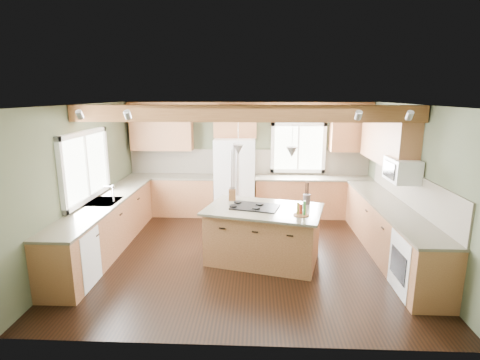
{
  "coord_description": "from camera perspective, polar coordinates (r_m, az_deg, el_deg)",
  "views": [
    {
      "loc": [
        0.19,
        -6.18,
        2.77
      ],
      "look_at": [
        -0.1,
        0.3,
        1.27
      ],
      "focal_mm": 28.0,
      "sensor_mm": 36.0,
      "label": 1
    }
  ],
  "objects": [
    {
      "name": "wall_back",
      "position": [
        8.81,
        1.31,
        3.38
      ],
      "size": [
        5.6,
        0.0,
        5.6
      ],
      "primitive_type": "plane",
      "rotation": [
        1.57,
        0.0,
        0.0
      ],
      "color": "#484E37",
      "rests_on": "ground"
    },
    {
      "name": "wall_right",
      "position": [
        6.87,
        24.84,
        -0.58
      ],
      "size": [
        0.0,
        5.0,
        5.0
      ],
      "primitive_type": "plane",
      "rotation": [
        1.57,
        0.0,
        -1.57
      ],
      "color": "#484E37",
      "rests_on": "ground"
    },
    {
      "name": "base_cab_left",
      "position": [
        7.18,
        -19.73,
        -6.75
      ],
      "size": [
        0.6,
        3.7,
        0.88
      ],
      "primitive_type": "cube",
      "color": "brown",
      "rests_on": "floor"
    },
    {
      "name": "refrigerator",
      "position": [
        8.52,
        -0.77,
        0.32
      ],
      "size": [
        0.9,
        0.74,
        1.8
      ],
      "primitive_type": "cube",
      "color": "white",
      "rests_on": "floor"
    },
    {
      "name": "microwave",
      "position": [
        6.69,
        23.46,
        1.41
      ],
      "size": [
        0.4,
        0.7,
        0.38
      ],
      "primitive_type": "cube",
      "color": "white",
      "rests_on": "wall_right"
    },
    {
      "name": "cooktop",
      "position": [
        6.26,
        2.31,
        -4.1
      ],
      "size": [
        0.87,
        0.68,
        0.02
      ],
      "primitive_type": "cube",
      "rotation": [
        0.0,
        0.0,
        -0.25
      ],
      "color": "black",
      "rests_on": "island_top"
    },
    {
      "name": "pendant_right",
      "position": [
        5.93,
        7.9,
        4.24
      ],
      "size": [
        0.18,
        0.18,
        0.16
      ],
      "primitive_type": "cone",
      "rotation": [
        3.14,
        0.0,
        0.0
      ],
      "color": "#B2B2B7",
      "rests_on": "ceiling"
    },
    {
      "name": "counter_back_left",
      "position": [
        8.81,
        -10.46,
        0.52
      ],
      "size": [
        2.06,
        0.64,
        0.04
      ],
      "primitive_type": "cube",
      "color": "#4C4638",
      "rests_on": "base_cab_back_left"
    },
    {
      "name": "upper_cab_back_left",
      "position": [
        8.82,
        -11.84,
        7.38
      ],
      "size": [
        1.4,
        0.35,
        0.9
      ],
      "primitive_type": "cube",
      "color": "brown",
      "rests_on": "wall_back"
    },
    {
      "name": "upper_cab_right",
      "position": [
        7.54,
        21.54,
        5.85
      ],
      "size": [
        0.35,
        2.2,
        0.9
      ],
      "primitive_type": "cube",
      "color": "brown",
      "rests_on": "wall_right"
    },
    {
      "name": "island_top",
      "position": [
        6.24,
        3.62,
        -4.48
      ],
      "size": [
        2.12,
        1.63,
        0.04
      ],
      "primitive_type": "cube",
      "rotation": [
        0.0,
        0.0,
        -0.25
      ],
      "color": "#4C4638",
      "rests_on": "island"
    },
    {
      "name": "base_cab_back_left",
      "position": [
        8.92,
        -10.34,
        -2.36
      ],
      "size": [
        2.02,
        0.6,
        0.88
      ],
      "primitive_type": "cube",
      "color": "brown",
      "rests_on": "floor"
    },
    {
      "name": "upper_cab_back_corner",
      "position": [
        8.8,
        16.57,
        7.11
      ],
      "size": [
        0.9,
        0.35,
        0.9
      ],
      "primitive_type": "cube",
      "color": "brown",
      "rests_on": "wall_back"
    },
    {
      "name": "base_cab_right",
      "position": [
        7.04,
        21.75,
        -7.29
      ],
      "size": [
        0.6,
        3.7,
        0.88
      ],
      "primitive_type": "cube",
      "color": "brown",
      "rests_on": "floor"
    },
    {
      "name": "faucet",
      "position": [
        6.93,
        -18.73,
        -2.07
      ],
      "size": [
        0.02,
        0.02,
        0.28
      ],
      "primitive_type": "cylinder",
      "color": "#B2B2B7",
      "rests_on": "sink"
    },
    {
      "name": "upper_cab_over_fridge",
      "position": [
        8.54,
        -0.72,
        8.83
      ],
      "size": [
        0.96,
        0.35,
        0.7
      ],
      "primitive_type": "cube",
      "color": "brown",
      "rests_on": "wall_back"
    },
    {
      "name": "oven",
      "position": [
        5.92,
        25.75,
        -11.64
      ],
      "size": [
        0.6,
        0.72,
        0.84
      ],
      "primitive_type": "cube",
      "color": "white",
      "rests_on": "floor"
    },
    {
      "name": "island",
      "position": [
        6.39,
        3.56,
        -8.41
      ],
      "size": [
        1.97,
        1.48,
        0.88
      ],
      "primitive_type": "cube",
      "rotation": [
        0.0,
        0.0,
        -0.25
      ],
      "color": "brown",
      "rests_on": "floor"
    },
    {
      "name": "sink",
      "position": [
        7.04,
        -20.02,
        -3.18
      ],
      "size": [
        0.5,
        0.65,
        0.03
      ],
      "primitive_type": "cube",
      "color": "#262628",
      "rests_on": "counter_left"
    },
    {
      "name": "dishwasher",
      "position": [
        6.08,
        -24.26,
        -10.85
      ],
      "size": [
        0.6,
        0.6,
        0.84
      ],
      "primitive_type": "cube",
      "color": "white",
      "rests_on": "floor"
    },
    {
      "name": "ceiling_beam",
      "position": [
        5.96,
        0.77,
        10.11
      ],
      "size": [
        5.55,
        0.26,
        0.26
      ],
      "primitive_type": "cube",
      "color": "brown",
      "rests_on": "ceiling"
    },
    {
      "name": "wall_left",
      "position": [
        7.02,
        -22.68,
        -0.11
      ],
      "size": [
        0.0,
        5.0,
        5.0
      ],
      "primitive_type": "plane",
      "rotation": [
        1.57,
        0.0,
        1.57
      ],
      "color": "#484E37",
      "rests_on": "ground"
    },
    {
      "name": "window_left",
      "position": [
        7.01,
        -22.54,
        1.97
      ],
      "size": [
        0.04,
        1.6,
        1.05
      ],
      "primitive_type": "cube",
      "color": "white",
      "rests_on": "wall_left"
    },
    {
      "name": "knife_block",
      "position": [
        6.64,
        -1.18,
        -2.3
      ],
      "size": [
        0.12,
        0.1,
        0.2
      ],
      "primitive_type": "cube",
      "rotation": [
        0.0,
        0.0,
        -0.05
      ],
      "color": "brown",
      "rests_on": "island_top"
    },
    {
      "name": "backsplash_back",
      "position": [
        8.81,
        1.31,
        2.79
      ],
      "size": [
        5.58,
        0.03,
        0.58
      ],
      "primitive_type": "cube",
      "color": "brown",
      "rests_on": "wall_back"
    },
    {
      "name": "counter_right",
      "position": [
        6.91,
        22.07,
        -3.7
      ],
      "size": [
        0.64,
        3.74,
        0.04
      ],
      "primitive_type": "cube",
      "color": "#4C4638",
      "rests_on": "base_cab_right"
    },
    {
      "name": "floor",
      "position": [
        6.78,
        0.77,
        -11.13
      ],
      "size": [
        5.6,
        5.6,
        0.0
      ],
      "primitive_type": "plane",
      "color": "black",
      "rests_on": "ground"
    },
    {
      "name": "base_cab_back_right",
      "position": [
        8.8,
        11.0,
        -2.61
      ],
      "size": [
        2.62,
        0.6,
        0.88
      ],
      "primitive_type": "cube",
      "color": "brown",
      "rests_on": "floor"
    },
    {
      "name": "backsplash_right",
      "position": [
        6.93,
        24.51,
        -1.21
      ],
      "size": [
        0.03,
        3.7,
        0.58
      ],
      "primitive_type": "cube",
      "color": "brown",
      "rests_on": "wall_right"
    },
    {
      "name": "ceiling",
      "position": [
        6.19,
        0.85,
        11.42
      ],
      "size": [
        5.6,
        5.6,
        0.0
      ],
      "primitive_type": "plane",
      "rotation": [
        3.14,
        0.0,
        0.0
      ],
      "color": "silver",
      "rests_on": "wall_back"
    },
    {
      "name": "counter_left",
      "position": [
        7.04,
        -20.01,
        -3.22
      ],
      "size": [
        0.64,
        3.74,
        0.04
      ],
      "primitive_type": "cube",
      "color": "#4C4638",
      "rests_on": "base_cab_left"
    },
    {
      "name": "bottle_tray",
      "position": [
        5.91,
        9.36,
        -4.29
      ],
      "size": [
        0.33,
        0.33,
        0.22
      ],
      "primitive_type": null,
      "rotation": [
        0.0,
        0.0,
        -0.52
      ],
      "color": "brown",
      "rests_on": "island_top"
    },
    {
      "name": "counter_back_right",
      "position": [
        8.69,
        11.13,
        0.31
      ],
      "size": [
        2.66,
        0.64,
        0.04
      ],
      "primitive_type": "cube",
      "color": "#4C4638",
      "rests_on": "base_cab_back_right"
    },
    {
      "name": "utensil_crock",
      "position": [
        6.53,
        10.12,
        -2.9
      ],
      "size": [
        0.13,
        0.13,
        0.17
      ],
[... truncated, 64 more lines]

